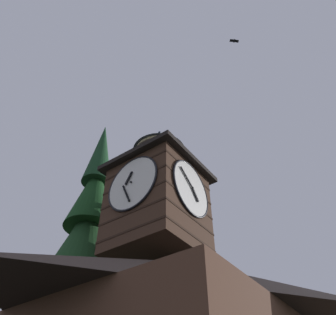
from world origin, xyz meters
TOP-DOWN VIEW (x-y plane):
  - clock_tower at (2.80, -1.37)m, footprint 4.50×4.50m
  - pine_tree_behind at (2.88, -6.17)m, footprint 5.77×5.77m
  - flying_bird_high at (2.06, 3.91)m, footprint 0.51×0.54m

SIDE VIEW (x-z plane):
  - pine_tree_behind at x=2.88m, z-range -1.91..17.63m
  - clock_tower at x=2.80m, z-range 7.67..15.63m
  - flying_bird_high at x=2.06m, z-range 21.81..21.94m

